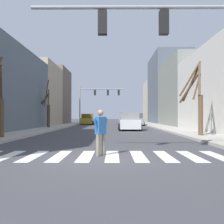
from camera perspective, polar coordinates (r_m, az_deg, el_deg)
The scene contains 11 objects.
ground_plane at distance 8.45m, azimuth -3.07°, elevation -10.25°, with size 240.00×240.00×0.00m, color #424247.
building_row_right at distance 35.11m, azimuth 17.18°, elevation 5.16°, with size 6.00×61.05×12.53m.
crosswalk_stripes at distance 9.11m, azimuth -2.81°, elevation -9.54°, with size 8.55×2.60×0.01m.
traffic_signal_near at distance 9.80m, azimuth 13.03°, elevation 15.39°, with size 7.30×0.28×5.62m.
traffic_signal_far at distance 41.10m, azimuth -3.46°, elevation 3.42°, with size 6.85×0.28×6.01m.
car_at_intersection at distance 38.95m, azimuth 5.30°, elevation -1.70°, with size 2.14×4.15×1.80m.
car_driving_toward_lane at distance 43.47m, azimuth -5.35°, elevation -1.64°, with size 2.19×4.46×1.75m.
car_driving_away_lane at distance 25.60m, azimuth 3.81°, elevation -2.15°, with size 2.16×4.16×1.76m.
pedestrian_near_right_corner at distance 9.08m, azimuth -2.51°, elevation -3.62°, with size 0.51×0.57×1.59m.
street_tree_left_near at distance 17.80m, azimuth 18.00°, elevation 2.69°, with size 1.45×3.43×4.80m.
street_tree_right_near at distance 29.80m, azimuth -13.82°, elevation 0.51°, with size 1.57×2.16×5.25m.
Camera 1 is at (0.50, -8.32, 1.37)m, focal length 42.00 mm.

